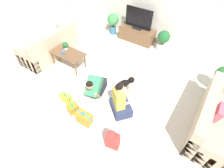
% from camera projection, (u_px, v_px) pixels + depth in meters
% --- Properties ---
extents(ground_plane, '(16.00, 16.00, 0.00)m').
position_uv_depth(ground_plane, '(114.00, 86.00, 4.66)').
color(ground_plane, beige).
extents(wall_back, '(8.40, 0.06, 2.60)m').
position_uv_depth(wall_back, '(162.00, 4.00, 5.25)').
color(wall_back, beige).
rests_on(wall_back, ground_plane).
extents(sofa_left, '(0.84, 1.81, 0.84)m').
position_uv_depth(sofa_left, '(50.00, 47.00, 5.43)').
color(sofa_left, tan).
rests_on(sofa_left, ground_plane).
extents(sofa_right, '(0.84, 1.81, 0.84)m').
position_uv_depth(sofa_right, '(215.00, 122.00, 3.57)').
color(sofa_right, tan).
rests_on(sofa_right, ground_plane).
extents(coffee_table, '(1.02, 0.53, 0.48)m').
position_uv_depth(coffee_table, '(68.00, 54.00, 4.96)').
color(coffee_table, brown).
rests_on(coffee_table, ground_plane).
extents(tv_console, '(1.21, 0.46, 0.47)m').
position_uv_depth(tv_console, '(137.00, 35.00, 6.06)').
color(tv_console, brown).
rests_on(tv_console, ground_plane).
extents(tv, '(0.93, 0.20, 0.69)m').
position_uv_depth(tv, '(138.00, 20.00, 5.67)').
color(tv, black).
rests_on(tv, tv_console).
extents(potted_plant_back_right, '(0.38, 0.38, 0.68)m').
position_uv_depth(potted_plant_back_right, '(163.00, 40.00, 5.57)').
color(potted_plant_back_right, beige).
rests_on(potted_plant_back_right, ground_plane).
extents(potted_plant_back_left, '(0.40, 0.40, 0.76)m').
position_uv_depth(potted_plant_back_left, '(113.00, 21.00, 6.22)').
color(potted_plant_back_left, '#336B84').
rests_on(potted_plant_back_left, ground_plane).
extents(potted_plant_corner_right, '(0.43, 0.43, 0.76)m').
position_uv_depth(potted_plant_corner_right, '(223.00, 77.00, 4.23)').
color(potted_plant_corner_right, '#336B84').
rests_on(potted_plant_corner_right, ground_plane).
extents(person_kneeling, '(0.49, 0.81, 0.75)m').
position_uv_depth(person_kneeling, '(96.00, 86.00, 4.22)').
color(person_kneeling, '#23232D').
rests_on(person_kneeling, ground_plane).
extents(person_sitting, '(0.66, 0.64, 0.92)m').
position_uv_depth(person_sitting, '(120.00, 102.00, 3.88)').
color(person_sitting, '#283351').
rests_on(person_sitting, ground_plane).
extents(dog, '(0.35, 0.46, 0.35)m').
position_uv_depth(dog, '(126.00, 82.00, 4.45)').
color(dog, black).
rests_on(dog, ground_plane).
extents(gift_box_a, '(0.35, 0.20, 0.36)m').
position_uv_depth(gift_box_a, '(84.00, 118.00, 3.80)').
color(gift_box_a, orange).
rests_on(gift_box_a, ground_plane).
extents(gift_box_b, '(0.28, 0.17, 0.25)m').
position_uv_depth(gift_box_b, '(66.00, 98.00, 4.26)').
color(gift_box_b, yellow).
rests_on(gift_box_b, ground_plane).
extents(gift_box_c, '(0.26, 0.28, 0.28)m').
position_uv_depth(gift_box_c, '(73.00, 108.00, 4.02)').
color(gift_box_c, orange).
rests_on(gift_box_c, ground_plane).
extents(gift_bag_a, '(0.29, 0.20, 0.45)m').
position_uv_depth(gift_bag_a, '(113.00, 141.00, 3.37)').
color(gift_bag_a, red).
rests_on(gift_bag_a, ground_plane).
extents(mug, '(0.12, 0.08, 0.09)m').
position_uv_depth(mug, '(63.00, 52.00, 4.84)').
color(mug, '#386BAD').
rests_on(mug, coffee_table).
extents(tabletop_plant, '(0.17, 0.17, 0.22)m').
position_uv_depth(tabletop_plant, '(65.00, 45.00, 4.95)').
color(tabletop_plant, beige).
rests_on(tabletop_plant, coffee_table).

